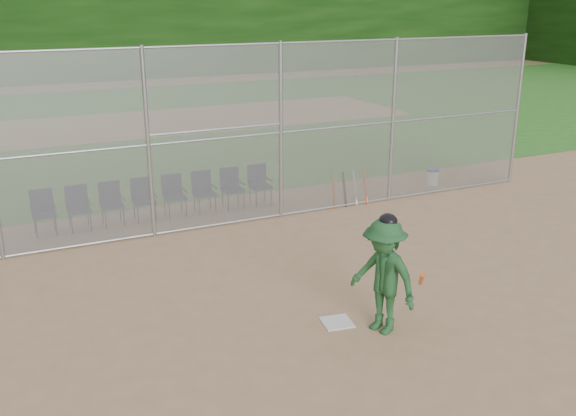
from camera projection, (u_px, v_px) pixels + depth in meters
name	position (u px, v px, depth m)	size (l,w,h in m)	color
ground	(354.00, 317.00, 10.31)	(100.00, 100.00, 0.00)	tan
grass_strip	(124.00, 125.00, 25.77)	(100.00, 100.00, 0.00)	#2B6D20
dirt_patch_far	(124.00, 125.00, 25.76)	(24.00, 24.00, 0.00)	tan
backstop_fence	(239.00, 133.00, 13.95)	(16.09, 0.09, 4.00)	gray
home_plate	(337.00, 322.00, 10.12)	(0.46, 0.46, 0.02)	silver
batter_at_plate	(384.00, 276.00, 9.61)	(1.15, 1.38, 1.89)	#1F4F28
water_cooler	(432.00, 177.00, 17.53)	(0.34, 0.34, 0.43)	white
spare_bats	(350.00, 189.00, 15.73)	(0.96, 0.31, 0.85)	#D84C14
chair_0	(44.00, 213.00, 13.75)	(0.54, 0.52, 0.96)	black
chair_1	(79.00, 209.00, 14.04)	(0.54, 0.52, 0.96)	black
chair_2	(112.00, 204.00, 14.33)	(0.54, 0.52, 0.96)	black
chair_3	(144.00, 200.00, 14.63)	(0.54, 0.52, 0.96)	black
chair_4	(175.00, 196.00, 14.92)	(0.54, 0.52, 0.96)	black
chair_5	(204.00, 193.00, 15.21)	(0.54, 0.52, 0.96)	black
chair_6	(233.00, 189.00, 15.50)	(0.54, 0.52, 0.96)	black
chair_7	(260.00, 185.00, 15.79)	(0.54, 0.52, 0.96)	black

